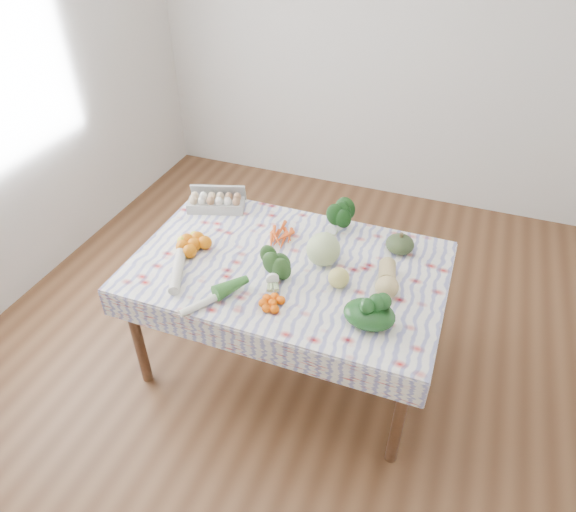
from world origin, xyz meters
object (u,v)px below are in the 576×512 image
object	(u,v)px
dining_table	(288,276)
cabbage	(323,249)
egg_carton	(216,204)
butternut_squash	(387,277)
grapefruit	(339,278)
kabocha_squash	(400,244)

from	to	relation	value
dining_table	cabbage	bearing A→B (deg)	25.26
egg_carton	cabbage	world-z (taller)	cabbage
egg_carton	butternut_squash	bearing A→B (deg)	-34.51
dining_table	egg_carton	xyz separation A→B (m)	(-0.61, 0.35, 0.13)
cabbage	grapefruit	bearing A→B (deg)	-49.28
cabbage	grapefruit	size ratio (longest dim) A/B	1.69
egg_carton	cabbage	distance (m)	0.82
dining_table	grapefruit	world-z (taller)	grapefruit
butternut_squash	kabocha_squash	bearing A→B (deg)	78.43
cabbage	butternut_squash	xyz separation A→B (m)	(0.36, -0.07, -0.03)
egg_carton	grapefruit	xyz separation A→B (m)	(0.91, -0.42, 0.01)
dining_table	butternut_squash	size ratio (longest dim) A/B	6.30
butternut_squash	grapefruit	world-z (taller)	butternut_squash
grapefruit	cabbage	bearing A→B (deg)	130.72
dining_table	egg_carton	distance (m)	0.71
dining_table	cabbage	world-z (taller)	cabbage
dining_table	egg_carton	world-z (taller)	egg_carton
dining_table	butternut_squash	xyz separation A→B (m)	(0.53, 0.01, 0.14)
egg_carton	grapefruit	size ratio (longest dim) A/B	3.18
cabbage	butternut_squash	bearing A→B (deg)	-10.67
egg_carton	grapefruit	bearing A→B (deg)	-42.93
dining_table	cabbage	xyz separation A→B (m)	(0.17, 0.08, 0.17)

